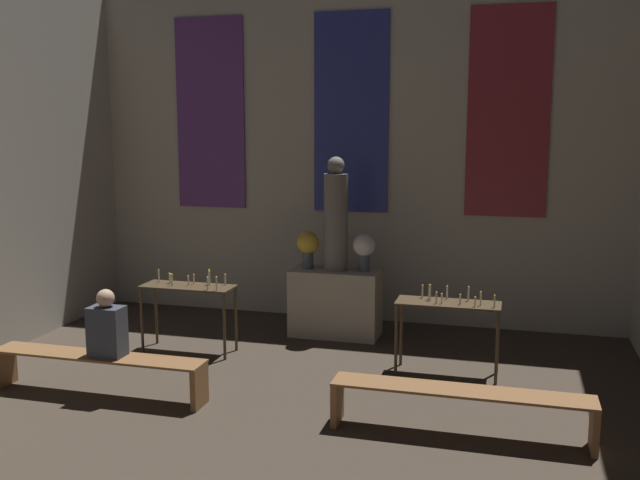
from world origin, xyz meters
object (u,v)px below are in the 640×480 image
(altar, at_px, (335,303))
(pew_back_left, at_px, (98,365))
(candle_rack_left, at_px, (189,295))
(flower_vase_left, at_px, (308,245))
(statue, at_px, (336,218))
(pew_back_right, at_px, (460,401))
(flower_vase_right, at_px, (364,248))
(candle_rack_right, at_px, (448,313))
(person_seated, at_px, (107,327))

(altar, xyz_separation_m, pew_back_left, (-1.89, -2.81, -0.12))
(altar, relative_size, candle_rack_left, 1.02)
(altar, distance_m, flower_vase_left, 0.87)
(altar, xyz_separation_m, flower_vase_left, (-0.39, 0.00, 0.77))
(statue, distance_m, pew_back_right, 3.62)
(flower_vase_right, distance_m, pew_back_right, 3.31)
(statue, relative_size, candle_rack_left, 1.29)
(flower_vase_left, relative_size, flower_vase_right, 1.00)
(altar, bearing_deg, candle_rack_left, -143.86)
(pew_back_left, xyz_separation_m, pew_back_right, (3.78, 0.00, 0.00))
(candle_rack_right, height_order, pew_back_right, candle_rack_right)
(candle_rack_right, height_order, pew_back_left, candle_rack_right)
(candle_rack_left, relative_size, candle_rack_right, 1.00)
(statue, xyz_separation_m, pew_back_left, (-1.89, -2.81, -1.28))
(statue, relative_size, person_seated, 2.13)
(statue, bearing_deg, altar, 0.00)
(altar, distance_m, candle_rack_left, 2.01)
(flower_vase_right, relative_size, candle_rack_left, 0.43)
(altar, xyz_separation_m, flower_vase_right, (0.39, 0.00, 0.77))
(altar, xyz_separation_m, candle_rack_left, (-1.61, -1.18, 0.27))
(flower_vase_left, distance_m, pew_back_right, 3.73)
(statue, distance_m, candle_rack_left, 2.19)
(pew_back_left, distance_m, person_seated, 0.44)
(flower_vase_left, xyz_separation_m, candle_rack_right, (2.01, -1.18, -0.50))
(flower_vase_left, height_order, candle_rack_left, flower_vase_left)
(candle_rack_right, xyz_separation_m, pew_back_right, (0.27, -1.63, -0.39))
(altar, distance_m, statue, 1.16)
(pew_back_left, bearing_deg, candle_rack_right, 24.99)
(flower_vase_right, height_order, pew_back_left, flower_vase_right)
(pew_back_right, bearing_deg, person_seated, 180.00)
(pew_back_right, relative_size, person_seated, 3.34)
(pew_back_right, bearing_deg, candle_rack_right, 99.44)
(altar, height_order, statue, statue)
(candle_rack_right, bearing_deg, person_seated, -154.16)
(flower_vase_left, relative_size, person_seated, 0.71)
(candle_rack_right, distance_m, pew_back_left, 3.89)
(altar, height_order, pew_back_right, altar)
(altar, height_order, flower_vase_left, flower_vase_left)
(altar, distance_m, flower_vase_right, 0.87)
(candle_rack_left, xyz_separation_m, person_seated, (-0.15, -1.64, 0.03))
(altar, bearing_deg, candle_rack_right, -36.08)
(flower_vase_left, bearing_deg, candle_rack_left, -136.07)
(person_seated, bearing_deg, candle_rack_right, 25.84)
(altar, xyz_separation_m, pew_back_right, (1.89, -2.81, -0.12))
(candle_rack_left, xyz_separation_m, pew_back_right, (3.50, -1.64, -0.39))
(pew_back_left, relative_size, pew_back_right, 1.00)
(person_seated, bearing_deg, flower_vase_right, 52.64)
(candle_rack_left, distance_m, pew_back_left, 1.70)
(flower_vase_right, bearing_deg, person_seated, -127.36)
(flower_vase_left, bearing_deg, altar, 0.00)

